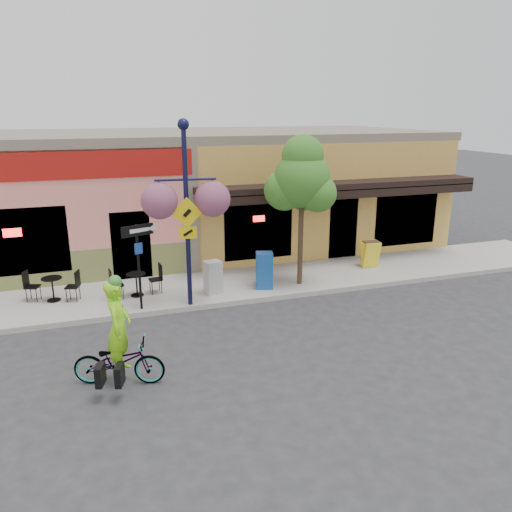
% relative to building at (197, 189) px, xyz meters
% --- Properties ---
extents(ground, '(90.00, 90.00, 0.00)m').
position_rel_building_xyz_m(ground, '(0.00, -7.50, -2.25)').
color(ground, '#2D2D30').
rests_on(ground, ground).
extents(sidewalk, '(24.00, 3.00, 0.15)m').
position_rel_building_xyz_m(sidewalk, '(0.00, -5.50, -2.17)').
color(sidewalk, '#9E9B93').
rests_on(sidewalk, ground).
extents(curb, '(24.00, 0.12, 0.15)m').
position_rel_building_xyz_m(curb, '(0.00, -6.95, -2.17)').
color(curb, '#A8A59E').
rests_on(curb, ground).
extents(building, '(18.20, 8.20, 4.50)m').
position_rel_building_xyz_m(building, '(0.00, 0.00, 0.00)').
color(building, '#F7877A').
rests_on(building, ground).
extents(bicycle, '(1.92, 1.16, 0.95)m').
position_rel_building_xyz_m(bicycle, '(-3.83, -10.22, -1.77)').
color(bicycle, maroon).
rests_on(bicycle, ground).
extents(cyclist_rider, '(0.66, 0.81, 1.93)m').
position_rel_building_xyz_m(cyclist_rider, '(-3.78, -10.22, -1.29)').
color(cyclist_rider, '#8BE918').
rests_on(cyclist_rider, ground).
extents(lamp_post, '(1.64, 0.80, 4.96)m').
position_rel_building_xyz_m(lamp_post, '(-1.73, -6.85, 0.38)').
color(lamp_post, '#111336').
rests_on(lamp_post, sidewalk).
extents(one_way_sign, '(0.90, 0.49, 2.32)m').
position_rel_building_xyz_m(one_way_sign, '(-3.03, -6.75, -0.94)').
color(one_way_sign, black).
rests_on(one_way_sign, sidewalk).
extents(cafe_set_left, '(1.63, 1.16, 0.88)m').
position_rel_building_xyz_m(cafe_set_left, '(-5.30, -5.38, -1.66)').
color(cafe_set_left, black).
rests_on(cafe_set_left, sidewalk).
extents(cafe_set_right, '(1.53, 0.89, 0.87)m').
position_rel_building_xyz_m(cafe_set_right, '(-3.04, -5.72, -1.66)').
color(cafe_set_right, black).
rests_on(cafe_set_right, sidewalk).
extents(newspaper_box_blue, '(0.59, 0.56, 1.10)m').
position_rel_building_xyz_m(newspaper_box_blue, '(0.65, -6.25, -1.55)').
color(newspaper_box_blue, '#184B94').
rests_on(newspaper_box_blue, sidewalk).
extents(newspaper_box_grey, '(0.52, 0.49, 0.97)m').
position_rel_building_xyz_m(newspaper_box_grey, '(-0.91, -6.20, -1.62)').
color(newspaper_box_grey, '#A8A8A8').
rests_on(newspaper_box_grey, sidewalk).
extents(street_tree, '(2.22, 2.22, 4.54)m').
position_rel_building_xyz_m(street_tree, '(1.81, -6.23, 0.17)').
color(street_tree, '#3D7A26').
rests_on(street_tree, sidewalk).
extents(sandwich_board, '(0.59, 0.46, 0.91)m').
position_rel_building_xyz_m(sandwich_board, '(4.72, -5.60, -1.65)').
color(sandwich_board, yellow).
rests_on(sandwich_board, sidewalk).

